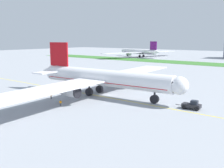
% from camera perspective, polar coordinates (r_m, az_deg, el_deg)
% --- Properties ---
extents(ground_plane, '(600.00, 600.00, 0.00)m').
position_cam_1_polar(ground_plane, '(77.19, -1.54, -2.51)').
color(ground_plane, '#9399A0').
rests_on(ground_plane, ground).
extents(apron_taxi_line, '(280.00, 0.36, 0.01)m').
position_cam_1_polar(apron_taxi_line, '(75.83, -2.42, -2.74)').
color(apron_taxi_line, yellow).
rests_on(apron_taxi_line, ground).
extents(grass_median_strip, '(320.00, 24.00, 0.10)m').
position_cam_1_polar(grass_median_strip, '(179.94, 22.40, 3.99)').
color(grass_median_strip, '#38722D').
rests_on(grass_median_strip, ground).
extents(airliner_foreground, '(51.80, 83.26, 15.54)m').
position_cam_1_polar(airliner_foreground, '(76.24, -2.37, 1.36)').
color(airliner_foreground, white).
rests_on(airliner_foreground, ground).
extents(pushback_tug, '(6.21, 2.59, 2.20)m').
position_cam_1_polar(pushback_tug, '(64.96, 17.29, -4.48)').
color(pushback_tug, '#26262B').
rests_on(pushback_tug, ground).
extents(ground_crew_wingwalker_port, '(0.46, 0.45, 1.56)m').
position_cam_1_polar(ground_crew_wingwalker_port, '(65.96, -11.34, -4.05)').
color(ground_crew_wingwalker_port, black).
rests_on(ground_crew_wingwalker_port, ground).
extents(ground_crew_marshaller_front, '(0.27, 0.55, 1.58)m').
position_cam_1_polar(ground_crew_marshaller_front, '(74.26, -13.33, -2.53)').
color(ground_crew_marshaller_front, black).
rests_on(ground_crew_marshaller_front, ground).
extents(service_truck_fuel_bowser, '(5.20, 2.73, 2.72)m').
position_cam_1_polar(service_truck_fuel_bowser, '(124.96, -6.43, 2.98)').
color(service_truck_fuel_bowser, '#B21E19').
rests_on(service_truck_fuel_bowser, ground).
extents(parked_airliner_far_left, '(48.85, 80.30, 14.23)m').
position_cam_1_polar(parked_airliner_far_left, '(234.93, 6.16, 7.12)').
color(parked_airliner_far_left, white).
rests_on(parked_airliner_far_left, ground).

